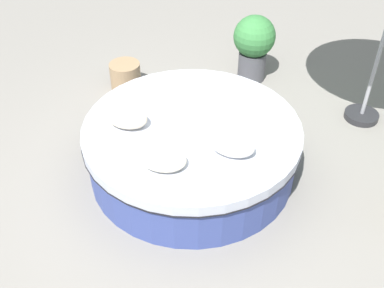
{
  "coord_description": "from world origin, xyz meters",
  "views": [
    {
      "loc": [
        -1.32,
        3.71,
        3.65
      ],
      "look_at": [
        0.0,
        0.0,
        0.38
      ],
      "focal_mm": 43.34,
      "sensor_mm": 36.0,
      "label": 1
    }
  ],
  "objects_px": {
    "throw_pillow_1": "(162,158)",
    "throw_pillow_2": "(233,145)",
    "round_bed": "(192,148)",
    "planter": "(254,44)",
    "throw_pillow_0": "(127,117)",
    "side_table": "(126,76)"
  },
  "relations": [
    {
      "from": "round_bed",
      "to": "throw_pillow_2",
      "type": "bearing_deg",
      "value": 150.91
    },
    {
      "from": "throw_pillow_0",
      "to": "throw_pillow_2",
      "type": "xyz_separation_m",
      "value": [
        -1.19,
        0.08,
        0.01
      ]
    },
    {
      "from": "planter",
      "to": "round_bed",
      "type": "bearing_deg",
      "value": 85.92
    },
    {
      "from": "throw_pillow_0",
      "to": "throw_pillow_1",
      "type": "bearing_deg",
      "value": 142.7
    },
    {
      "from": "throw_pillow_0",
      "to": "throw_pillow_2",
      "type": "distance_m",
      "value": 1.19
    },
    {
      "from": "throw_pillow_0",
      "to": "throw_pillow_1",
      "type": "height_order",
      "value": "throw_pillow_0"
    },
    {
      "from": "round_bed",
      "to": "planter",
      "type": "bearing_deg",
      "value": -94.08
    },
    {
      "from": "round_bed",
      "to": "throw_pillow_1",
      "type": "relative_size",
      "value": 4.95
    },
    {
      "from": "round_bed",
      "to": "side_table",
      "type": "relative_size",
      "value": 5.51
    },
    {
      "from": "throw_pillow_1",
      "to": "throw_pillow_2",
      "type": "xyz_separation_m",
      "value": [
        -0.59,
        -0.38,
        0.03
      ]
    },
    {
      "from": "throw_pillow_1",
      "to": "throw_pillow_0",
      "type": "bearing_deg",
      "value": -37.3
    },
    {
      "from": "throw_pillow_0",
      "to": "planter",
      "type": "bearing_deg",
      "value": -108.8
    },
    {
      "from": "throw_pillow_2",
      "to": "throw_pillow_0",
      "type": "bearing_deg",
      "value": -3.68
    },
    {
      "from": "throw_pillow_1",
      "to": "round_bed",
      "type": "bearing_deg",
      "value": -95.45
    },
    {
      "from": "side_table",
      "to": "throw_pillow_1",
      "type": "bearing_deg",
      "value": 125.31
    },
    {
      "from": "round_bed",
      "to": "planter",
      "type": "height_order",
      "value": "planter"
    },
    {
      "from": "planter",
      "to": "side_table",
      "type": "xyz_separation_m",
      "value": [
        1.61,
        0.88,
        -0.36
      ]
    },
    {
      "from": "throw_pillow_1",
      "to": "side_table",
      "type": "relative_size",
      "value": 1.11
    },
    {
      "from": "round_bed",
      "to": "throw_pillow_1",
      "type": "bearing_deg",
      "value": 84.55
    },
    {
      "from": "throw_pillow_0",
      "to": "planter",
      "type": "distance_m",
      "value": 2.53
    },
    {
      "from": "throw_pillow_0",
      "to": "side_table",
      "type": "xyz_separation_m",
      "value": [
        0.8,
        -1.52,
        -0.53
      ]
    },
    {
      "from": "round_bed",
      "to": "throw_pillow_1",
      "type": "height_order",
      "value": "throw_pillow_1"
    }
  ]
}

